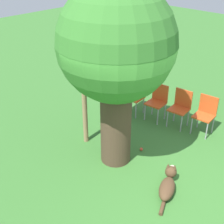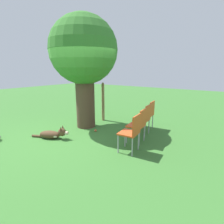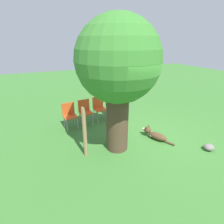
# 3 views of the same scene
# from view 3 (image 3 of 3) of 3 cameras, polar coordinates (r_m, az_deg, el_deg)

# --- Properties ---
(ground_plane) EXTENTS (30.00, 30.00, 0.00)m
(ground_plane) POSITION_cam_3_polar(r_m,az_deg,el_deg) (5.78, 10.33, -8.95)
(ground_plane) COLOR #38702D
(oak_tree) EXTENTS (2.15, 2.15, 3.59)m
(oak_tree) POSITION_cam_3_polar(r_m,az_deg,el_deg) (4.46, 1.98, 15.12)
(oak_tree) COLOR #4C3828
(oak_tree) RESTS_ON ground_plane
(dog) EXTENTS (1.05, 0.58, 0.39)m
(dog) POSITION_cam_3_polar(r_m,az_deg,el_deg) (5.87, 13.84, -7.24)
(dog) COLOR #513823
(dog) RESTS_ON ground_plane
(fence_post) EXTENTS (0.11, 0.11, 1.45)m
(fence_post) POSITION_cam_3_polar(r_m,az_deg,el_deg) (4.69, -8.93, -6.42)
(fence_post) COLOR #937551
(fence_post) RESTS_ON ground_plane
(red_chair_0) EXTENTS (0.46, 0.48, 0.93)m
(red_chair_0) POSITION_cam_3_polar(r_m,az_deg,el_deg) (7.21, -0.05, 2.72)
(red_chair_0) COLOR #D14C1E
(red_chair_0) RESTS_ON ground_plane
(red_chair_1) EXTENTS (0.46, 0.48, 0.93)m
(red_chair_1) POSITION_cam_3_polar(r_m,az_deg,el_deg) (6.89, -4.24, 1.71)
(red_chair_1) COLOR #D14C1E
(red_chair_1) RESTS_ON ground_plane
(red_chair_2) EXTENTS (0.46, 0.48, 0.93)m
(red_chair_2) POSITION_cam_3_polar(r_m,az_deg,el_deg) (6.62, -8.80, 0.60)
(red_chair_2) COLOR #D14C1E
(red_chair_2) RESTS_ON ground_plane
(red_chair_3) EXTENTS (0.46, 0.48, 0.93)m
(red_chair_3) POSITION_cam_3_polar(r_m,az_deg,el_deg) (6.39, -13.71, -0.60)
(red_chair_3) COLOR #D14C1E
(red_chair_3) RESTS_ON ground_plane
(tennis_ball) EXTENTS (0.07, 0.07, 0.07)m
(tennis_ball) POSITION_cam_3_polar(r_m,az_deg,el_deg) (5.86, 1.03, -7.71)
(tennis_ball) COLOR #E54C33
(tennis_ball) RESTS_ON ground_plane
(garden_rock) EXTENTS (0.28, 0.30, 0.18)m
(garden_rock) POSITION_cam_3_polar(r_m,az_deg,el_deg) (5.89, 29.08, -10.01)
(garden_rock) COLOR slate
(garden_rock) RESTS_ON ground_plane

